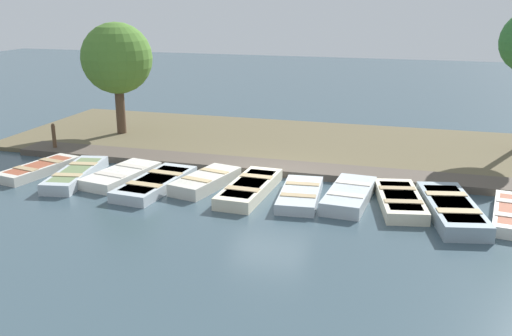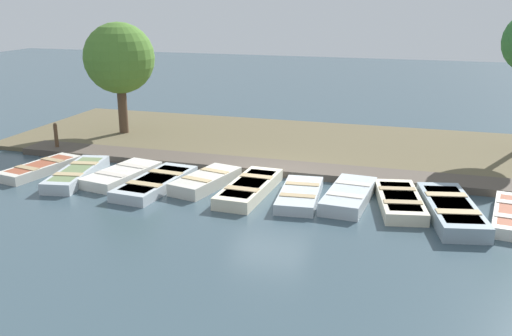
# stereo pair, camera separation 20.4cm
# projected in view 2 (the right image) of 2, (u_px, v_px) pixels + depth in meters

# --- Properties ---
(ground_plane) EXTENTS (80.00, 80.00, 0.00)m
(ground_plane) POSITION_uv_depth(u_px,v_px,m) (270.00, 183.00, 18.50)
(ground_plane) COLOR #384C56
(shore_bank) EXTENTS (8.00, 24.00, 0.16)m
(shore_bank) POSITION_uv_depth(u_px,v_px,m) (303.00, 144.00, 23.05)
(shore_bank) COLOR brown
(shore_bank) RESTS_ON ground_plane
(dock_walkway) EXTENTS (1.37, 20.05, 0.24)m
(dock_walkway) POSITION_uv_depth(u_px,v_px,m) (280.00, 168.00, 19.70)
(dock_walkway) COLOR #51473D
(dock_walkway) RESTS_ON ground_plane
(rowboat_0) EXTENTS (3.04, 1.54, 0.35)m
(rowboat_0) POSITION_uv_depth(u_px,v_px,m) (41.00, 168.00, 19.54)
(rowboat_0) COLOR beige
(rowboat_0) RESTS_ON ground_plane
(rowboat_1) EXTENTS (3.48, 1.55, 0.39)m
(rowboat_1) POSITION_uv_depth(u_px,v_px,m) (77.00, 174.00, 18.87)
(rowboat_1) COLOR #B2BCC1
(rowboat_1) RESTS_ON ground_plane
(rowboat_2) EXTENTS (2.99, 1.70, 0.37)m
(rowboat_2) POSITION_uv_depth(u_px,v_px,m) (122.00, 175.00, 18.80)
(rowboat_2) COLOR silver
(rowboat_2) RESTS_ON ground_plane
(rowboat_3) EXTENTS (3.47, 1.53, 0.35)m
(rowboat_3) POSITION_uv_depth(u_px,v_px,m) (156.00, 183.00, 18.00)
(rowboat_3) COLOR #B2BCC1
(rowboat_3) RESTS_ON ground_plane
(rowboat_4) EXTENTS (2.82, 1.63, 0.42)m
(rowboat_4) POSITION_uv_depth(u_px,v_px,m) (206.00, 181.00, 18.11)
(rowboat_4) COLOR beige
(rowboat_4) RESTS_ON ground_plane
(rowboat_5) EXTENTS (3.44, 1.26, 0.39)m
(rowboat_5) POSITION_uv_depth(u_px,v_px,m) (250.00, 188.00, 17.46)
(rowboat_5) COLOR beige
(rowboat_5) RESTS_ON ground_plane
(rowboat_6) EXTENTS (2.92, 1.35, 0.34)m
(rowboat_6) POSITION_uv_depth(u_px,v_px,m) (300.00, 195.00, 16.96)
(rowboat_6) COLOR #B2BCC1
(rowboat_6) RESTS_ON ground_plane
(rowboat_7) EXTENTS (3.05, 1.35, 0.41)m
(rowboat_7) POSITION_uv_depth(u_px,v_px,m) (349.00, 195.00, 16.79)
(rowboat_7) COLOR #B2BCC1
(rowboat_7) RESTS_ON ground_plane
(rowboat_8) EXTENTS (3.21, 1.70, 0.37)m
(rowboat_8) POSITION_uv_depth(u_px,v_px,m) (400.00, 201.00, 16.41)
(rowboat_8) COLOR beige
(rowboat_8) RESTS_ON ground_plane
(rowboat_9) EXTENTS (3.77, 1.93, 0.44)m
(rowboat_9) POSITION_uv_depth(u_px,v_px,m) (451.00, 210.00, 15.60)
(rowboat_9) COLOR #8C9EA8
(rowboat_9) RESTS_ON ground_plane
(mooring_post_near) EXTENTS (0.14, 0.14, 1.18)m
(mooring_post_near) POSITION_uv_depth(u_px,v_px,m) (56.00, 138.00, 21.96)
(mooring_post_near) COLOR brown
(mooring_post_near) RESTS_ON ground_plane
(park_tree_far_left) EXTENTS (2.95, 2.95, 4.83)m
(park_tree_far_left) POSITION_uv_depth(u_px,v_px,m) (119.00, 59.00, 23.78)
(park_tree_far_left) COLOR #4C3828
(park_tree_far_left) RESTS_ON ground_plane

